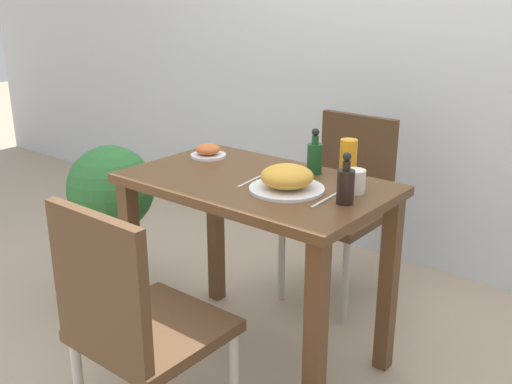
{
  "coord_description": "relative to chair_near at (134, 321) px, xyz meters",
  "views": [
    {
      "loc": [
        1.37,
        -1.7,
        1.48
      ],
      "look_at": [
        0.0,
        0.0,
        0.73
      ],
      "focal_mm": 42.0,
      "sensor_mm": 36.0,
      "label": 1
    }
  ],
  "objects": [
    {
      "name": "wall_back",
      "position": [
        -0.06,
        1.95,
        0.8
      ],
      "size": [
        8.0,
        0.05,
        2.6
      ],
      "color": "silver",
      "rests_on": "ground_plane"
    },
    {
      "name": "condiment_bottle",
      "position": [
        0.34,
        0.66,
        0.34
      ],
      "size": [
        0.06,
        0.06,
        0.18
      ],
      "color": "black",
      "rests_on": "dining_table"
    },
    {
      "name": "ground_plane",
      "position": [
        -0.06,
        0.68,
        -0.5
      ],
      "size": [
        16.0,
        16.0,
        0.0
      ],
      "primitive_type": "plane",
      "color": "tan"
    },
    {
      "name": "chair_near",
      "position": [
        0.0,
        0.0,
        0.0
      ],
      "size": [
        0.42,
        0.42,
        0.89
      ],
      "rotation": [
        0.0,
        0.0,
        3.14
      ],
      "color": "#4C331E",
      "rests_on": "ground_plane"
    },
    {
      "name": "juice_glass",
      "position": [
        0.19,
        0.93,
        0.35
      ],
      "size": [
        0.07,
        0.07,
        0.15
      ],
      "color": "orange",
      "rests_on": "dining_table"
    },
    {
      "name": "drink_cup",
      "position": [
        0.3,
        0.79,
        0.32
      ],
      "size": [
        0.08,
        0.08,
        0.08
      ],
      "color": "silver",
      "rests_on": "dining_table"
    },
    {
      "name": "spoon_utensil",
      "position": [
        0.27,
        0.65,
        0.28
      ],
      "size": [
        0.02,
        0.19,
        0.0
      ],
      "rotation": [
        0.0,
        0.0,
        1.63
      ],
      "color": "silver",
      "rests_on": "dining_table"
    },
    {
      "name": "fork_utensil",
      "position": [
        -0.07,
        0.65,
        0.28
      ],
      "size": [
        0.03,
        0.18,
        0.0
      ],
      "rotation": [
        0.0,
        0.0,
        1.69
      ],
      "color": "silver",
      "rests_on": "dining_table"
    },
    {
      "name": "side_plate",
      "position": [
        -0.43,
        0.8,
        0.3
      ],
      "size": [
        0.15,
        0.15,
        0.06
      ],
      "color": "white",
      "rests_on": "dining_table"
    },
    {
      "name": "dining_table",
      "position": [
        -0.06,
        0.68,
        0.13
      ],
      "size": [
        1.01,
        0.61,
        0.78
      ],
      "color": "brown",
      "rests_on": "ground_plane"
    },
    {
      "name": "sauce_bottle",
      "position": [
        0.06,
        0.89,
        0.34
      ],
      "size": [
        0.06,
        0.06,
        0.18
      ],
      "color": "#194C23",
      "rests_on": "dining_table"
    },
    {
      "name": "food_plate",
      "position": [
        0.1,
        0.65,
        0.32
      ],
      "size": [
        0.27,
        0.27,
        0.09
      ],
      "color": "white",
      "rests_on": "dining_table"
    },
    {
      "name": "potted_plant_left",
      "position": [
        -0.94,
        0.66,
        0.01
      ],
      "size": [
        0.41,
        0.41,
        0.77
      ],
      "color": "#333333",
      "rests_on": "ground_plane"
    },
    {
      "name": "chair_far",
      "position": [
        -0.09,
        1.39,
        0.0
      ],
      "size": [
        0.42,
        0.42,
        0.89
      ],
      "color": "#4C331E",
      "rests_on": "ground_plane"
    }
  ]
}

